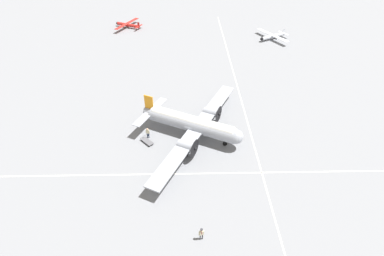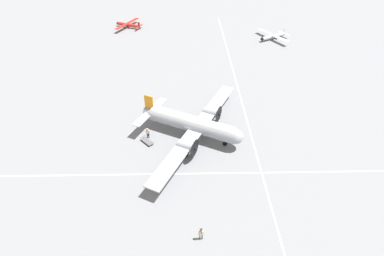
{
  "view_description": "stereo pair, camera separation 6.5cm",
  "coord_description": "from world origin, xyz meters",
  "views": [
    {
      "loc": [
        -37.23,
        0.77,
        30.2
      ],
      "look_at": [
        0.0,
        0.0,
        1.53
      ],
      "focal_mm": 28.0,
      "sensor_mm": 36.0,
      "label": 1
    },
    {
      "loc": [
        -37.24,
        0.7,
        30.2
      ],
      "look_at": [
        0.0,
        0.0,
        1.53
      ],
      "focal_mm": 28.0,
      "sensor_mm": 36.0,
      "label": 2
    }
  ],
  "objects": [
    {
      "name": "light_aircraft_taxiing",
      "position": [
        50.73,
        17.8,
        0.85
      ],
      "size": [
        10.38,
        8.1,
        2.09
      ],
      "rotation": [
        0.0,
        0.0,
        1.12
      ],
      "color": "#B2231E",
      "rests_on": "ground_plane"
    },
    {
      "name": "traffic_cone",
      "position": [
        -7.09,
        3.58,
        0.24
      ],
      "size": [
        0.4,
        0.4,
        0.52
      ],
      "color": "orange",
      "rests_on": "ground_plane"
    },
    {
      "name": "passenger_boarding",
      "position": [
        -0.38,
        6.96,
        1.15
      ],
      "size": [
        0.3,
        0.63,
        1.87
      ],
      "rotation": [
        0.0,
        0.0,
        4.49
      ],
      "color": "navy",
      "rests_on": "ground_plane"
    },
    {
      "name": "suitcase_near_door",
      "position": [
        0.22,
        6.95,
        0.23
      ],
      "size": [
        0.44,
        0.18,
        0.49
      ],
      "color": "#232328",
      "rests_on": "ground_plane"
    },
    {
      "name": "light_aircraft_distant",
      "position": [
        40.77,
        -22.41,
        0.87
      ],
      "size": [
        10.55,
        8.31,
        2.17
      ],
      "rotation": [
        0.0,
        0.0,
        2.08
      ],
      "color": "#B7BCC6",
      "rests_on": "ground_plane"
    },
    {
      "name": "apron_line_eastwest",
      "position": [
        0.0,
        -9.52,
        0.0
      ],
      "size": [
        120.0,
        0.16,
        0.01
      ],
      "color": "silver",
      "rests_on": "ground_plane"
    },
    {
      "name": "airliner_main",
      "position": [
        -0.17,
        -0.34,
        2.39
      ],
      "size": [
        25.77,
        17.45,
        5.4
      ],
      "rotation": [
        0.0,
        0.0,
        4.25
      ],
      "color": "#9399A3",
      "rests_on": "ground_plane"
    },
    {
      "name": "apron_line_northsouth",
      "position": [
        -8.35,
        0.0,
        0.0
      ],
      "size": [
        0.16,
        120.0,
        0.01
      ],
      "color": "silver",
      "rests_on": "ground_plane"
    },
    {
      "name": "baggage_cart",
      "position": [
        -1.59,
        7.01,
        0.28
      ],
      "size": [
        2.3,
        2.21,
        0.56
      ],
      "rotation": [
        0.0,
        0.0,
        3.88
      ],
      "color": "#56565B",
      "rests_on": "ground_plane"
    },
    {
      "name": "crew_foreground",
      "position": [
        -18.38,
        -0.65,
        1.16
      ],
      "size": [
        0.37,
        0.61,
        1.85
      ],
      "rotation": [
        0.0,
        0.0,
        1.81
      ],
      "color": "#2D2D33",
      "rests_on": "ground_plane"
    },
    {
      "name": "ground_plane",
      "position": [
        0.0,
        0.0,
        0.0
      ],
      "size": [
        300.0,
        300.0,
        0.0
      ],
      "primitive_type": "plane",
      "color": "slate"
    }
  ]
}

